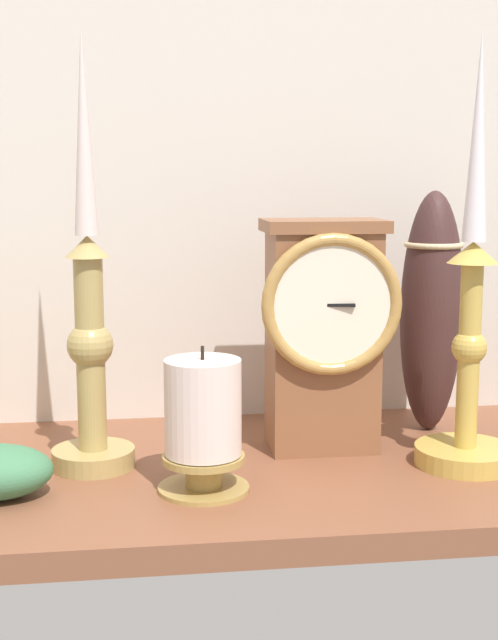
{
  "coord_description": "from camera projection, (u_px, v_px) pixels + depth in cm",
  "views": [
    {
      "loc": [
        -11.43,
        -80.79,
        27.51
      ],
      "look_at": [
        -0.51,
        0.0,
        14.0
      ],
      "focal_mm": 49.65,
      "sensor_mm": 36.0,
      "label": 1
    }
  ],
  "objects": [
    {
      "name": "candlestick_tall_left",
      "position": [
        90.0,
        327.0,
        0.82
      ],
      "size": [
        7.84,
        7.84,
        40.78
      ],
      "color": "tan",
      "rests_on": "ground_plane"
    },
    {
      "name": "back_wall",
      "position": [
        231.0,
        128.0,
        0.98
      ],
      "size": [
        120.0,
        2.0,
        65.0
      ],
      "primitive_type": "cube",
      "color": "silver",
      "rests_on": "ground_plane"
    },
    {
      "name": "candlestick_tall_center",
      "position": [
        470.0,
        336.0,
        0.83
      ],
      "size": [
        9.56,
        9.56,
        40.23
      ],
      "color": "gold",
      "rests_on": "ground_plane"
    },
    {
      "name": "tall_ceramic_vase",
      "position": [
        431.0,
        311.0,
        0.94
      ],
      "size": [
        6.62,
        6.62,
        25.79
      ],
      "color": "#3E2423",
      "rests_on": "ground_plane"
    },
    {
      "name": "pillar_candle_front",
      "position": [
        203.0,
        423.0,
        0.77
      ],
      "size": [
        8.08,
        8.08,
        12.95
      ],
      "color": "#A98A48",
      "rests_on": "ground_plane"
    },
    {
      "name": "ground_plane",
      "position": [
        254.0,
        475.0,
        0.85
      ],
      "size": [
        100.0,
        36.0,
        2.4
      ],
      "primitive_type": "cube",
      "color": "brown"
    },
    {
      "name": "mantel_clock",
      "position": [
        324.0,
        330.0,
        0.88
      ],
      "size": [
        13.63,
        8.72,
        23.1
      ],
      "color": "brown",
      "rests_on": "ground_plane"
    }
  ]
}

